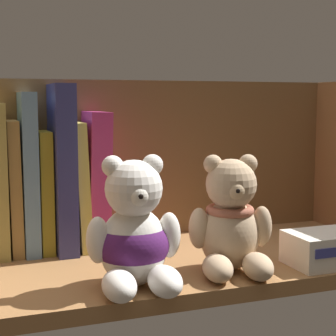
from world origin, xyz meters
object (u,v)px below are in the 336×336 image
Objects in this scene: book_5 at (13,187)px; small_product_box at (330,248)px; book_10 at (93,179)px; teddy_bear_smaller at (231,222)px; book_9 at (77,184)px; teddy_bear_larger at (134,236)px; book_7 at (43,190)px; book_8 at (60,167)px; book_6 at (28,172)px.

small_product_box is at bearing -28.41° from book_5.
book_10 is 1.34× the size of teddy_bear_smaller.
book_5 is 1.02× the size of book_9.
teddy_bear_smaller is at bearing 172.89° from small_product_box.
teddy_bear_larger is 13.54cm from teddy_bear_smaller.
teddy_bear_larger is 1.04× the size of teddy_bear_smaller.
small_product_box is (14.07, -1.75, -4.28)cm from teddy_bear_smaller.
book_7 is (4.27, -0.00, -0.80)cm from book_5.
book_10 is (5.06, 0.00, -2.01)cm from book_8.
book_8 is 1.55× the size of teddy_bear_larger.
book_7 is at bearing 148.77° from small_product_box.
teddy_bear_larger is at bearing -76.01° from book_8.
book_5 is 11.90cm from book_10.
book_6 reaches higher than teddy_bear_smaller.
book_5 is 9.30cm from book_9.
book_5 is at bearing 119.80° from teddy_bear_larger.
book_8 is at bearing 180.00° from book_10.
teddy_bear_larger reaches higher than small_product_box.
teddy_bear_larger is (7.81, -21.09, -2.65)cm from book_7.
book_10 reaches higher than book_5.
teddy_bear_larger is at bearing -60.20° from book_5.
book_7 reaches higher than teddy_bear_larger.
small_product_box is (32.78, -21.42, -10.02)cm from book_8.
teddy_bear_smaller is at bearing -50.47° from book_9.
small_product_box is at bearing -0.70° from teddy_bear_larger.
book_9 is 2.69cm from book_10.
book_6 is at bearing -180.00° from book_10.
book_8 is at bearing 0.00° from book_6.
teddy_bear_larger is (2.77, -21.09, -3.28)cm from book_9.
small_product_box is (27.53, -0.34, -3.99)cm from teddy_bear_larger.
book_6 is 1.31× the size of book_7.
book_8 is (6.82, 0.00, 2.59)cm from book_5.
book_5 is 0.79× the size of book_8.
book_7 is at bearing -0.00° from book_5.
book_10 is at bearing 0.00° from book_6.
book_10 is 21.47cm from teddy_bear_larger.
book_5 is 4.34cm from book_7.
book_8 reaches higher than teddy_bear_smaller.
book_10 is at bearing 0.00° from book_9.
book_6 is 9.89cm from book_10.
book_8 is 27.75cm from teddy_bear_smaller.
book_6 reaches higher than teddy_bear_larger.
book_5 is 1.22× the size of teddy_bear_larger.
book_5 is at bearing 142.39° from teddy_bear_smaller.
book_7 is at bearing 110.32° from teddy_bear_larger.
book_9 is 0.93× the size of book_10.
book_6 is 44.21cm from small_product_box.
book_10 is (9.79, 0.00, -1.41)cm from book_6.
book_10 is at bearing 0.00° from book_7.
book_7 reaches higher than small_product_box.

